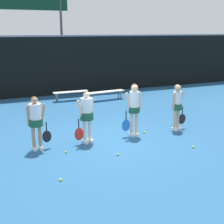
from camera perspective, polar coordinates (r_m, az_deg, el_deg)
The scene contains 17 objects.
ground_plane at distance 10.03m, azimuth 0.08°, elevation -5.06°, with size 140.00×140.00×0.00m, color #235684.
fence_windscreen at distance 16.87m, azimuth -10.54°, elevation 8.35°, with size 60.00×0.08×3.14m.
scoreboard at distance 18.62m, azimuth -14.94°, elevation 18.28°, with size 4.30×0.15×5.91m.
bench_courtside at distance 15.56m, azimuth -1.10°, elevation 3.59°, with size 1.96×0.53×0.44m.
bench_far at distance 15.61m, azimuth -7.54°, elevation 3.50°, with size 1.74×0.38×0.45m.
player_0 at distance 9.19m, azimuth -13.76°, elevation -1.20°, with size 0.67×0.40×1.60m.
player_1 at distance 9.54m, azimuth -4.70°, elevation -0.12°, with size 0.67×0.41×1.63m.
player_2 at distance 10.12m, azimuth 4.04°, elevation 1.23°, with size 0.65×0.36×1.75m.
player_3 at distance 10.99m, azimuth 11.86°, elevation 1.51°, with size 0.63×0.34×1.61m.
tennis_ball_0 at distance 10.45m, azimuth -13.29°, elevation -4.45°, with size 0.07×0.07×0.07m, color #CCE033.
tennis_ball_1 at distance 7.51m, azimuth -9.38°, elevation -12.12°, with size 0.07×0.07×0.07m, color #CCE033.
tennis_ball_3 at distance 10.68m, azimuth 5.93°, elevation -3.69°, with size 0.07×0.07×0.07m, color #CCE033.
tennis_ball_4 at distance 9.06m, azimuth -8.42°, elevation -7.24°, with size 0.06×0.06×0.06m, color #CCE033.
tennis_ball_5 at distance 9.65m, azimuth 14.58°, elevation -6.17°, with size 0.07×0.07×0.07m, color #CCE033.
tennis_ball_6 at distance 13.50m, azimuth 12.23°, elevation -0.01°, with size 0.07×0.07×0.07m, color #CCE033.
tennis_ball_7 at distance 8.81m, azimuth 1.05°, elevation -7.73°, with size 0.06×0.06×0.06m, color #CCE033.
tennis_ball_8 at distance 11.21m, azimuth 3.46°, elevation -2.73°, with size 0.07×0.07×0.07m, color #CCE033.
Camera 1 is at (-3.77, -8.65, 3.41)m, focal length 50.00 mm.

